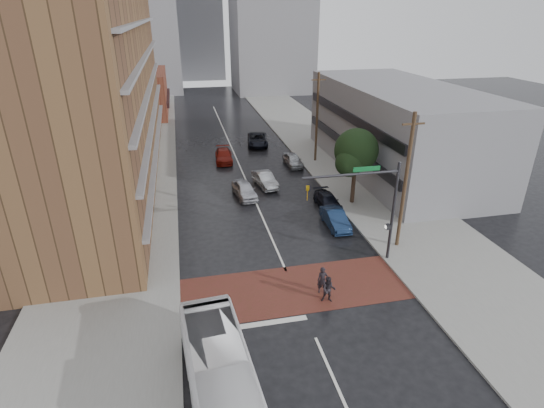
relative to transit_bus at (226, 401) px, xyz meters
name	(u,v)px	position (x,y,z in m)	size (l,w,h in m)	color
ground	(296,294)	(5.24, 8.32, -1.55)	(160.00, 160.00, 0.00)	black
crosswalk	(294,289)	(5.24, 8.82, -1.54)	(14.00, 5.00, 0.02)	maroon
sidewalk_west	(134,171)	(-6.26, 33.32, -1.47)	(9.00, 90.00, 0.15)	gray
sidewalk_east	(334,157)	(16.74, 33.32, -1.47)	(9.00, 90.00, 0.15)	gray
apartment_block	(85,34)	(-8.76, 32.32, 12.45)	(10.00, 44.00, 28.00)	brown
storefront_west	(142,93)	(-6.76, 62.32, 1.95)	(8.00, 16.00, 7.00)	brown
building_east	(397,128)	(21.74, 28.32, 2.95)	(11.00, 26.00, 9.00)	slate
distant_tower_west	(131,11)	(-8.76, 86.32, 14.45)	(18.00, 16.00, 32.00)	slate
distant_tower_east	(272,0)	(19.24, 80.32, 16.45)	(16.00, 14.00, 36.00)	slate
distant_tower_center	(198,28)	(5.24, 103.32, 10.45)	(12.00, 10.00, 24.00)	slate
street_tree	(356,153)	(13.76, 20.36, 3.19)	(4.20, 4.10, 6.90)	#332319
signal_mast	(374,199)	(11.09, 10.82, 3.18)	(6.50, 0.30, 7.20)	#2D2D33
utility_pole_near	(405,182)	(14.04, 12.32, 3.59)	(1.60, 0.26, 10.00)	#473321
utility_pole_far	(317,117)	(14.04, 32.32, 3.59)	(1.60, 0.26, 10.00)	#473321
transit_bus	(226,401)	(0.00, 0.00, 0.00)	(2.60, 11.11, 3.09)	white
pedestrian_a	(323,280)	(6.84, 8.11, -0.66)	(0.65, 0.42, 1.77)	black
pedestrian_b	(329,290)	(6.92, 7.19, -0.70)	(0.82, 0.64, 1.69)	black
car_travel_a	(245,190)	(4.45, 23.79, -0.81)	(1.73, 4.30, 1.47)	#B8B9C0
car_travel_b	(265,180)	(6.85, 26.03, -0.85)	(1.48, 4.23, 1.39)	#B5B9BE
car_travel_c	(224,156)	(3.69, 34.57, -0.87)	(1.90, 4.67, 1.35)	maroon
suv_travel	(258,139)	(8.70, 40.20, -0.79)	(2.51, 5.44, 1.51)	black
car_parked_near	(335,219)	(10.67, 16.31, -0.87)	(1.44, 4.14, 1.36)	#132544
car_parked_mid	(328,201)	(11.30, 20.01, -0.95)	(1.67, 4.12, 1.19)	black
car_parked_far	(293,160)	(11.12, 31.40, -0.86)	(1.63, 4.06, 1.38)	#9DA0A4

